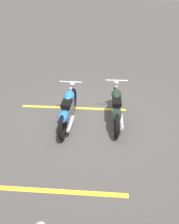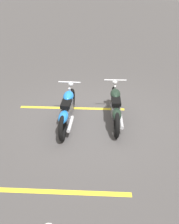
{
  "view_description": "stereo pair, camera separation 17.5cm",
  "coord_description": "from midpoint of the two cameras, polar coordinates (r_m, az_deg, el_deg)",
  "views": [
    {
      "loc": [
        6.35,
        0.72,
        3.84
      ],
      "look_at": [
        0.73,
        0.0,
        0.65
      ],
      "focal_mm": 41.92,
      "sensor_mm": 36.0,
      "label": 1
    },
    {
      "loc": [
        6.37,
        0.54,
        3.84
      ],
      "look_at": [
        0.73,
        0.0,
        0.65
      ],
      "focal_mm": 41.92,
      "sensor_mm": 36.0,
      "label": 2
    }
  ],
  "objects": [
    {
      "name": "parking_stripe_near",
      "position": [
        8.06,
        -4.43,
        0.85
      ],
      "size": [
        0.27,
        3.2,
        0.01
      ],
      "primitive_type": "cube",
      "rotation": [
        0.0,
        0.0,
        1.62
      ],
      "color": "yellow",
      "rests_on": "ground"
    },
    {
      "name": "motorcycle_dark_foreground",
      "position": [
        7.15,
        5.01,
        1.09
      ],
      "size": [
        2.23,
        0.62,
        1.04
      ],
      "rotation": [
        0.0,
        0.0,
        3.2
      ],
      "color": "black",
      "rests_on": "ground"
    },
    {
      "name": "motorcycle_bright_foreground",
      "position": [
        7.03,
        -5.59,
        0.53
      ],
      "size": [
        2.23,
        0.62,
        1.04
      ],
      "rotation": [
        0.0,
        0.0,
        3.15
      ],
      "color": "black",
      "rests_on": "ground"
    },
    {
      "name": "parking_stripe_mid",
      "position": [
        5.38,
        -9.77,
        -16.75
      ],
      "size": [
        0.27,
        3.2,
        0.01
      ],
      "primitive_type": "cube",
      "rotation": [
        0.0,
        0.0,
        1.62
      ],
      "color": "yellow",
      "rests_on": "ground"
    },
    {
      "name": "ground_plane",
      "position": [
        7.46,
        -0.13,
        -1.6
      ],
      "size": [
        60.0,
        60.0,
        0.0
      ],
      "primitive_type": "plane",
      "color": "#474444"
    }
  ]
}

